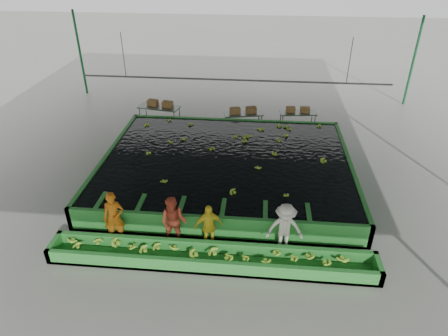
# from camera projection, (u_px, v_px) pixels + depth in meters

# --- Properties ---
(ground) EXTENTS (80.00, 80.00, 0.00)m
(ground) POSITION_uv_depth(u_px,v_px,m) (223.00, 197.00, 15.29)
(ground) COLOR gray
(ground) RESTS_ON ground
(shed_roof) EXTENTS (20.00, 22.00, 0.04)m
(shed_roof) POSITION_uv_depth(u_px,v_px,m) (222.00, 68.00, 12.76)
(shed_roof) COLOR slate
(shed_roof) RESTS_ON shed_posts
(shed_posts) EXTENTS (20.00, 22.00, 5.00)m
(shed_posts) POSITION_uv_depth(u_px,v_px,m) (223.00, 138.00, 14.02)
(shed_posts) COLOR #165A2D
(shed_posts) RESTS_ON ground
(flotation_tank) EXTENTS (10.00, 8.00, 0.90)m
(flotation_tank) POSITION_uv_depth(u_px,v_px,m) (226.00, 167.00, 16.35)
(flotation_tank) COLOR #287E2C
(flotation_tank) RESTS_ON ground
(tank_water) EXTENTS (9.70, 7.70, 0.00)m
(tank_water) POSITION_uv_depth(u_px,v_px,m) (226.00, 159.00, 16.15)
(tank_water) COLOR black
(tank_water) RESTS_ON flotation_tank
(sorting_trough) EXTENTS (10.00, 1.00, 0.50)m
(sorting_trough) POSITION_uv_depth(u_px,v_px,m) (211.00, 258.00, 12.07)
(sorting_trough) COLOR #287E2C
(sorting_trough) RESTS_ON ground
(cableway_rail) EXTENTS (0.08, 0.08, 14.00)m
(cableway_rail) POSITION_uv_depth(u_px,v_px,m) (234.00, 80.00, 18.06)
(cableway_rail) COLOR #59605B
(cableway_rail) RESTS_ON shed_roof
(rail_hanger_left) EXTENTS (0.04, 0.04, 2.00)m
(rail_hanger_left) POSITION_uv_depth(u_px,v_px,m) (123.00, 55.00, 17.97)
(rail_hanger_left) COLOR #59605B
(rail_hanger_left) RESTS_ON shed_roof
(rail_hanger_right) EXTENTS (0.04, 0.04, 2.00)m
(rail_hanger_right) POSITION_uv_depth(u_px,v_px,m) (350.00, 61.00, 17.14)
(rail_hanger_right) COLOR #59605B
(rail_hanger_right) RESTS_ON shed_roof
(worker_a) EXTENTS (0.75, 0.58, 1.82)m
(worker_a) POSITION_uv_depth(u_px,v_px,m) (114.00, 218.00, 12.69)
(worker_a) COLOR #BC5E0F
(worker_a) RESTS_ON ground
(worker_b) EXTENTS (0.89, 0.71, 1.77)m
(worker_b) POSITION_uv_depth(u_px,v_px,m) (174.00, 222.00, 12.54)
(worker_b) COLOR #BD452B
(worker_b) RESTS_ON ground
(worker_c) EXTENTS (1.00, 0.66, 1.58)m
(worker_c) POSITION_uv_depth(u_px,v_px,m) (208.00, 226.00, 12.50)
(worker_c) COLOR yellow
(worker_c) RESTS_ON ground
(worker_d) EXTENTS (1.16, 0.70, 1.76)m
(worker_d) POSITION_uv_depth(u_px,v_px,m) (285.00, 229.00, 12.26)
(worker_d) COLOR beige
(worker_d) RESTS_ON ground
(packing_table_left) EXTENTS (2.26, 1.21, 0.97)m
(packing_table_left) POSITION_uv_depth(u_px,v_px,m) (160.00, 115.00, 20.98)
(packing_table_left) COLOR #59605B
(packing_table_left) RESTS_ON ground
(packing_table_mid) EXTENTS (2.08, 1.19, 0.89)m
(packing_table_mid) POSITION_uv_depth(u_px,v_px,m) (243.00, 121.00, 20.39)
(packing_table_mid) COLOR #59605B
(packing_table_mid) RESTS_ON ground
(packing_table_right) EXTENTS (1.91, 0.95, 0.83)m
(packing_table_right) POSITION_uv_depth(u_px,v_px,m) (297.00, 120.00, 20.61)
(packing_table_right) COLOR #59605B
(packing_table_right) RESTS_ON ground
(box_stack_left) EXTENTS (1.39, 0.60, 0.29)m
(box_stack_left) POSITION_uv_depth(u_px,v_px,m) (160.00, 106.00, 20.76)
(box_stack_left) COLOR brown
(box_stack_left) RESTS_ON packing_table_left
(box_stack_mid) EXTENTS (1.40, 0.68, 0.29)m
(box_stack_mid) POSITION_uv_depth(u_px,v_px,m) (243.00, 113.00, 20.18)
(box_stack_mid) COLOR brown
(box_stack_mid) RESTS_ON packing_table_mid
(box_stack_right) EXTENTS (1.22, 0.40, 0.26)m
(box_stack_right) POSITION_uv_depth(u_px,v_px,m) (298.00, 112.00, 20.43)
(box_stack_right) COLOR brown
(box_stack_right) RESTS_ON packing_table_right
(floating_bananas) EXTENTS (8.62, 5.87, 0.12)m
(floating_bananas) POSITION_uv_depth(u_px,v_px,m) (228.00, 150.00, 16.83)
(floating_bananas) COLOR #87BD2B
(floating_bananas) RESTS_ON tank_water
(trough_bananas) EXTENTS (9.11, 0.61, 0.12)m
(trough_bananas) POSITION_uv_depth(u_px,v_px,m) (211.00, 254.00, 12.00)
(trough_bananas) COLOR #87BD2B
(trough_bananas) RESTS_ON sorting_trough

